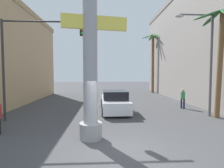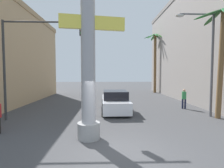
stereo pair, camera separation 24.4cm
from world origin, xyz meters
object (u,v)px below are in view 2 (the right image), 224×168
(street_lamp, at_px, (206,53))
(palm_tree_far_right, at_px, (155,56))
(neon_sign_pole, at_px, (88,24))
(traffic_light_mast, at_px, (32,50))
(car_lead, at_px, (115,102))
(pedestrian_mid_right, at_px, (184,97))
(palm_tree_near_right, at_px, (221,44))

(street_lamp, xyz_separation_m, palm_tree_far_right, (0.74, 14.68, 1.29))
(neon_sign_pole, bearing_deg, palm_tree_far_right, 66.74)
(traffic_light_mast, xyz_separation_m, car_lead, (5.03, 2.48, -3.53))
(palm_tree_far_right, distance_m, pedestrian_mid_right, 12.93)
(street_lamp, height_order, pedestrian_mid_right, street_lamp)
(pedestrian_mid_right, bearing_deg, car_lead, -173.32)
(car_lead, bearing_deg, traffic_light_mast, -153.73)
(palm_tree_far_right, bearing_deg, traffic_light_mast, -127.19)
(car_lead, xyz_separation_m, palm_tree_far_right, (6.52, 12.74, 4.69))
(neon_sign_pole, height_order, palm_tree_near_right, neon_sign_pole)
(street_lamp, relative_size, palm_tree_near_right, 0.98)
(palm_tree_near_right, bearing_deg, palm_tree_far_right, 89.82)
(traffic_light_mast, relative_size, car_lead, 1.17)
(traffic_light_mast, bearing_deg, pedestrian_mid_right, 16.48)
(street_lamp, distance_m, traffic_light_mast, 10.83)
(pedestrian_mid_right, bearing_deg, palm_tree_far_right, 85.49)
(neon_sign_pole, height_order, pedestrian_mid_right, neon_sign_pole)
(traffic_light_mast, xyz_separation_m, palm_tree_near_right, (11.51, 0.13, 0.39))
(palm_tree_far_right, bearing_deg, palm_tree_near_right, -90.18)
(car_lead, bearing_deg, neon_sign_pole, -103.73)
(traffic_light_mast, bearing_deg, street_lamp, 2.90)
(car_lead, relative_size, palm_tree_near_right, 0.74)
(traffic_light_mast, relative_size, palm_tree_near_right, 0.87)
(street_lamp, bearing_deg, pedestrian_mid_right, 94.74)
(pedestrian_mid_right, bearing_deg, street_lamp, -85.26)
(car_lead, relative_size, pedestrian_mid_right, 3.19)
(street_lamp, bearing_deg, neon_sign_pole, -152.62)
(neon_sign_pole, relative_size, street_lamp, 1.45)
(palm_tree_far_right, bearing_deg, street_lamp, -92.88)
(neon_sign_pole, relative_size, traffic_light_mast, 1.64)
(palm_tree_near_right, height_order, palm_tree_far_right, palm_tree_far_right)
(palm_tree_near_right, height_order, pedestrian_mid_right, palm_tree_near_right)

